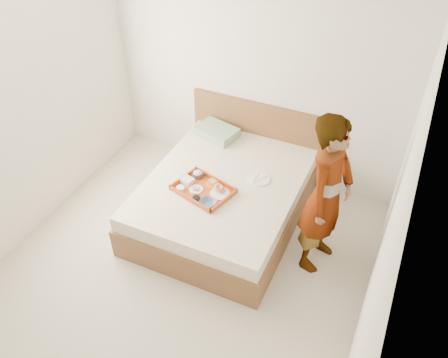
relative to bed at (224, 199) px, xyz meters
name	(u,v)px	position (x,y,z in m)	size (l,w,h in m)	color
ground	(175,279)	(-0.07, -1.00, -0.27)	(3.50, 4.00, 0.01)	#BCB49F
ceiling	(147,21)	(-0.07, -1.00, 2.33)	(3.50, 4.00, 0.01)	white
wall_back	(255,73)	(-0.07, 1.00, 1.04)	(3.50, 0.01, 2.60)	silver
wall_left	(1,128)	(-1.82, -1.00, 1.04)	(0.01, 4.00, 2.60)	silver
wall_right	(384,246)	(1.68, -1.00, 1.04)	(0.01, 4.00, 2.60)	silver
bed	(224,199)	(0.00, 0.00, 0.00)	(1.65, 2.00, 0.53)	brown
headboard	(257,137)	(0.00, 0.97, 0.21)	(1.65, 0.06, 0.95)	brown
pillow	(217,132)	(-0.42, 0.73, 0.32)	(0.47, 0.32, 0.11)	gray
tray	(203,189)	(-0.12, -0.24, 0.29)	(0.58, 0.42, 0.05)	#AB441B
prawn_plate	(220,194)	(0.06, -0.22, 0.29)	(0.20, 0.20, 0.01)	white
navy_bowl_big	(208,203)	(0.02, -0.41, 0.30)	(0.16, 0.16, 0.04)	#181D3F
sauce_dish	(196,199)	(-0.12, -0.40, 0.30)	(0.08, 0.08, 0.03)	black
meat_plate	(196,189)	(-0.19, -0.26, 0.29)	(0.14, 0.14, 0.01)	white
bread_plate	(213,184)	(-0.07, -0.12, 0.29)	(0.14, 0.14, 0.01)	orange
salad_bowl	(198,175)	(-0.28, -0.06, 0.30)	(0.13, 0.13, 0.04)	#181D3F
plastic_tub	(187,181)	(-0.33, -0.20, 0.31)	(0.12, 0.10, 0.05)	silver
cheese_round	(180,188)	(-0.34, -0.33, 0.30)	(0.08, 0.08, 0.03)	white
dinner_plate	(259,179)	(0.33, 0.18, 0.27)	(0.24, 0.24, 0.01)	white
person	(327,196)	(1.11, -0.15, 0.59)	(0.62, 0.41, 1.71)	silver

